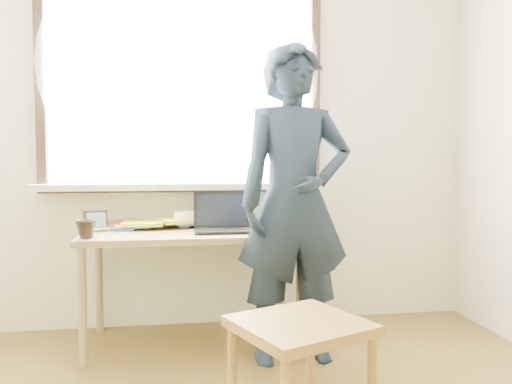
{
  "coord_description": "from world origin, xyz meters",
  "views": [
    {
      "loc": [
        -0.22,
        -1.34,
        1.09
      ],
      "look_at": [
        0.13,
        0.95,
        0.95
      ],
      "focal_mm": 35.0,
      "sensor_mm": 36.0,
      "label": 1
    }
  ],
  "objects": [
    {
      "name": "work_chair",
      "position": [
        0.23,
        0.52,
        0.4
      ],
      "size": [
        0.6,
        0.59,
        0.47
      ],
      "color": "olive",
      "rests_on": "ground"
    },
    {
      "name": "picture_frame",
      "position": [
        -0.72,
        1.73,
        0.73
      ],
      "size": [
        0.14,
        0.07,
        0.11
      ],
      "color": "black",
      "rests_on": "desk"
    },
    {
      "name": "person",
      "position": [
        0.39,
        1.31,
        0.87
      ],
      "size": [
        0.65,
        0.45,
        1.73
      ],
      "primitive_type": "imported",
      "rotation": [
        0.0,
        0.0,
        0.05
      ],
      "color": "black",
      "rests_on": "ground"
    },
    {
      "name": "mouse",
      "position": [
        0.3,
        1.53,
        0.69
      ],
      "size": [
        0.08,
        0.06,
        0.03
      ],
      "primitive_type": "ellipsoid",
      "color": "black",
      "rests_on": "desk"
    },
    {
      "name": "book_b",
      "position": [
        0.21,
        1.89,
        0.69
      ],
      "size": [
        0.26,
        0.29,
        0.02
      ],
      "primitive_type": "imported",
      "rotation": [
        0.0,
        0.0,
        -0.47
      ],
      "color": "white",
      "rests_on": "desk"
    },
    {
      "name": "desk_clutter",
      "position": [
        -0.4,
        1.79,
        0.7
      ],
      "size": [
        0.82,
        0.5,
        0.05
      ],
      "color": "gold",
      "rests_on": "desk"
    },
    {
      "name": "laptop",
      "position": [
        0.02,
        1.6,
        0.73
      ],
      "size": [
        0.34,
        0.27,
        0.23
      ],
      "color": "black",
      "rests_on": "desk"
    },
    {
      "name": "mug_dark",
      "position": [
        -0.72,
        1.42,
        0.73
      ],
      "size": [
        0.15,
        0.15,
        0.1
      ],
      "primitive_type": "imported",
      "rotation": [
        0.0,
        0.0,
        -0.6
      ],
      "color": "black",
      "rests_on": "desk"
    },
    {
      "name": "book_a",
      "position": [
        -0.62,
        1.84,
        0.69
      ],
      "size": [
        0.23,
        0.3,
        0.03
      ],
      "primitive_type": "imported",
      "rotation": [
        0.0,
        0.0,
        -0.01
      ],
      "color": "white",
      "rests_on": "desk"
    },
    {
      "name": "desk",
      "position": [
        -0.15,
        1.63,
        0.61
      ],
      "size": [
        1.27,
        0.63,
        0.68
      ],
      "color": "olive",
      "rests_on": "ground"
    },
    {
      "name": "mug_white",
      "position": [
        -0.2,
        1.77,
        0.73
      ],
      "size": [
        0.18,
        0.18,
        0.1
      ],
      "primitive_type": "imported",
      "rotation": [
        0.0,
        0.0,
        0.65
      ],
      "color": "white",
      "rests_on": "desk"
    }
  ]
}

